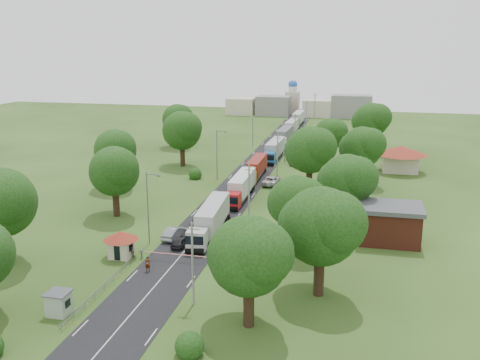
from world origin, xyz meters
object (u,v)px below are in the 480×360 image
(info_sign, at_px, (286,148))
(car_lane_mid, at_px, (173,233))
(car_lane_front, at_px, (181,242))
(truck_0, at_px, (211,219))
(pedestrian_near, at_px, (148,265))
(boom_barrier, at_px, (165,254))
(guard_booth, at_px, (121,241))

(info_sign, bearing_deg, car_lane_mid, -98.90)
(info_sign, height_order, car_lane_front, info_sign)
(info_sign, bearing_deg, truck_0, -94.12)
(info_sign, bearing_deg, car_lane_front, -96.43)
(truck_0, distance_m, pedestrian_near, 14.48)
(boom_barrier, xyz_separation_m, pedestrian_near, (-0.87, -3.50, 0.03))
(car_lane_front, bearing_deg, car_lane_mid, -46.79)
(car_lane_mid, bearing_deg, boom_barrier, 106.87)
(info_sign, distance_m, car_lane_mid, 53.04)
(info_sign, height_order, truck_0, truck_0)
(guard_booth, height_order, pedestrian_near, guard_booth)
(info_sign, relative_size, car_lane_front, 1.03)
(truck_0, xyz_separation_m, pedestrian_near, (-3.85, -13.89, -1.34))
(boom_barrier, xyz_separation_m, truck_0, (2.99, 10.39, 1.36))
(pedestrian_near, bearing_deg, car_lane_mid, 89.94)
(boom_barrier, xyz_separation_m, car_lane_mid, (-1.64, 7.64, -0.09))
(boom_barrier, xyz_separation_m, info_sign, (6.56, 60.00, 2.11))
(boom_barrier, distance_m, guard_booth, 5.98)
(info_sign, distance_m, truck_0, 49.74)
(car_lane_mid, bearing_deg, truck_0, -144.56)
(car_lane_mid, bearing_deg, info_sign, -94.16)
(car_lane_mid, xyz_separation_m, pedestrian_near, (0.78, -11.14, 0.12))
(truck_0, bearing_deg, guard_booth, -130.35)
(truck_0, xyz_separation_m, car_lane_front, (-2.63, -5.39, -1.58))
(car_lane_front, xyz_separation_m, car_lane_mid, (-2.00, 2.64, 0.13))
(car_lane_front, bearing_deg, boom_barrier, 92.01)
(truck_0, distance_m, car_lane_front, 6.20)
(info_sign, relative_size, truck_0, 0.27)
(guard_booth, relative_size, info_sign, 1.07)
(guard_booth, xyz_separation_m, truck_0, (8.83, 10.39, 0.09))
(boom_barrier, xyz_separation_m, car_lane_front, (0.36, 5.00, -0.22))
(car_lane_mid, height_order, pedestrian_near, pedestrian_near)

